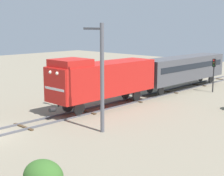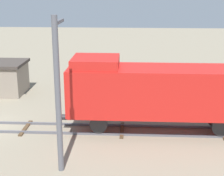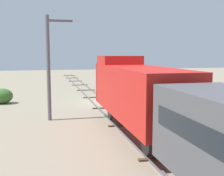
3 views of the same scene
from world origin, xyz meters
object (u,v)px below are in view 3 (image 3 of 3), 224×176
object	(u,v)px
worker_near_track	(120,91)
catenary_mast	(49,65)
locomotive	(135,89)
worker_by_signal	(199,116)
traffic_signal_near	(125,71)
traffic_signal_mid	(169,86)
relay_hut	(166,86)

from	to	relation	value
worker_near_track	catenary_mast	distance (m)	10.68
locomotive	worker_near_track	xyz separation A→B (m)	(-2.40, -12.08, -1.78)
worker_by_signal	catenary_mast	world-z (taller)	catenary_mast
traffic_signal_near	catenary_mast	world-z (taller)	catenary_mast
locomotive	worker_near_track	size ratio (longest dim) A/B	6.82
traffic_signal_near	worker_near_track	distance (m)	2.38
worker_by_signal	traffic_signal_near	bearing A→B (deg)	103.40
traffic_signal_mid	locomotive	bearing A→B (deg)	35.98
worker_near_track	catenary_mast	xyz separation A→B (m)	(7.34, 7.13, 3.08)
locomotive	traffic_signal_near	size ratio (longest dim) A/B	2.66
worker_by_signal	catenary_mast	xyz separation A→B (m)	(9.14, -5.28, 3.08)
traffic_signal_near	traffic_signal_mid	size ratio (longest dim) A/B	1.19
locomotive	traffic_signal_near	distance (m)	13.41
worker_near_track	relay_hut	distance (m)	5.12
locomotive	worker_near_track	distance (m)	12.44
worker_near_track	worker_by_signal	bearing A→B (deg)	47.37
traffic_signal_mid	catenary_mast	size ratio (longest dim) A/B	0.48
traffic_signal_mid	worker_near_track	xyz separation A→B (m)	(1.00, -9.61, -1.57)
locomotive	worker_near_track	bearing A→B (deg)	-101.24
traffic_signal_near	traffic_signal_mid	distance (m)	10.56
catenary_mast	relay_hut	distance (m)	14.51
worker_by_signal	worker_near_track	bearing A→B (deg)	107.36
worker_near_track	worker_by_signal	size ratio (longest dim) A/B	1.00
traffic_signal_near	catenary_mast	distance (m)	11.51
locomotive	traffic_signal_near	world-z (taller)	locomotive
worker_by_signal	locomotive	bearing A→B (deg)	-175.45
traffic_signal_mid	worker_near_track	world-z (taller)	traffic_signal_mid
worker_by_signal	relay_hut	size ratio (longest dim) A/B	0.49
catenary_mast	worker_by_signal	bearing A→B (deg)	149.97
traffic_signal_near	worker_by_signal	size ratio (longest dim) A/B	2.57
traffic_signal_mid	catenary_mast	bearing A→B (deg)	-16.55
worker_by_signal	catenary_mast	distance (m)	10.99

